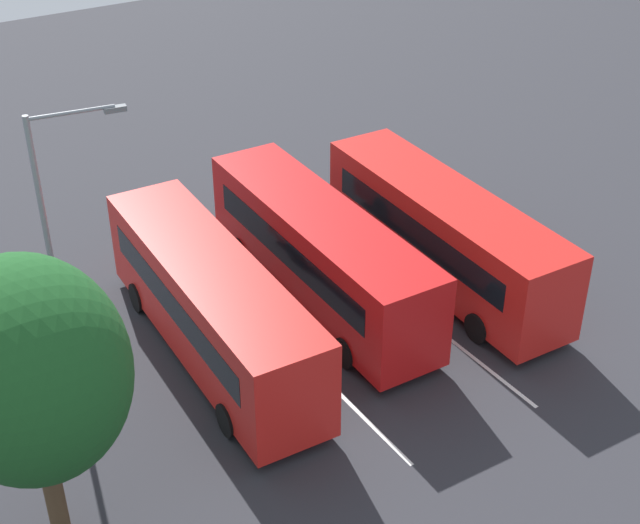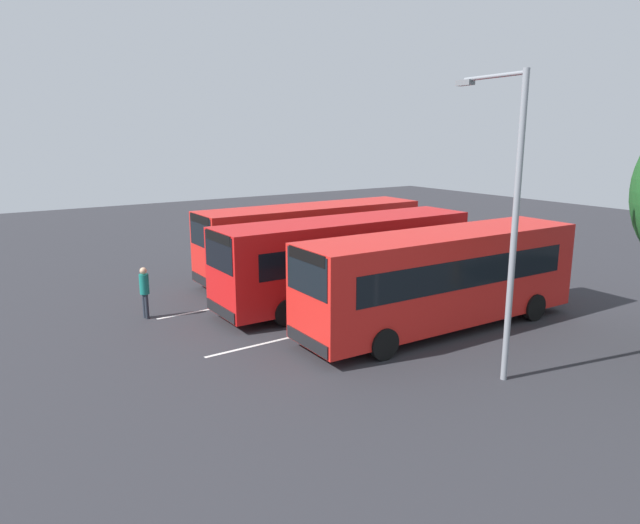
# 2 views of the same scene
# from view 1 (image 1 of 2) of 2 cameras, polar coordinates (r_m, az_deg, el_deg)

# --- Properties ---
(ground_plane) EXTENTS (68.96, 68.96, 0.00)m
(ground_plane) POSITION_cam_1_polar(r_m,az_deg,el_deg) (28.82, 0.54, -2.71)
(ground_plane) COLOR #2B2B30
(bus_far_left) EXTENTS (10.20, 2.62, 3.16)m
(bus_far_left) POSITION_cam_1_polar(r_m,az_deg,el_deg) (29.48, 7.67, 1.82)
(bus_far_left) COLOR red
(bus_far_left) RESTS_ON ground
(bus_center_left) EXTENTS (10.18, 2.56, 3.16)m
(bus_center_left) POSITION_cam_1_polar(r_m,az_deg,el_deg) (28.19, -0.02, 0.62)
(bus_center_left) COLOR red
(bus_center_left) RESTS_ON ground
(bus_center_right) EXTENTS (10.22, 2.69, 3.16)m
(bus_center_right) POSITION_cam_1_polar(r_m,az_deg,el_deg) (26.00, -6.73, -2.61)
(bus_center_right) COLOR red
(bus_center_right) RESTS_ON ground
(pedestrian) EXTENTS (0.38, 0.38, 1.80)m
(pedestrian) POSITION_cam_1_polar(r_m,az_deg,el_deg) (34.70, -2.70, 5.70)
(pedestrian) COLOR #232833
(pedestrian) RESTS_ON ground
(street_lamp) EXTENTS (0.53, 2.51, 7.71)m
(street_lamp) POSITION_cam_1_polar(r_m,az_deg,el_deg) (24.82, -16.06, 1.84)
(street_lamp) COLOR gray
(street_lamp) RESTS_ON ground
(depot_tree) EXTENTS (4.66, 4.19, 7.14)m
(depot_tree) POSITION_cam_1_polar(r_m,az_deg,el_deg) (19.66, -17.67, -6.41)
(depot_tree) COLOR #4C3823
(depot_tree) RESTS_ON ground
(lane_stripe_outer_left) EXTENTS (14.05, 0.41, 0.01)m
(lane_stripe_outer_left) POSITION_cam_1_polar(r_m,az_deg,el_deg) (29.79, 3.93, -1.51)
(lane_stripe_outer_left) COLOR silver
(lane_stripe_outer_left) RESTS_ON ground
(lane_stripe_inner_left) EXTENTS (14.05, 0.41, 0.01)m
(lane_stripe_inner_left) POSITION_cam_1_polar(r_m,az_deg,el_deg) (27.97, -3.08, -3.96)
(lane_stripe_inner_left) COLOR silver
(lane_stripe_inner_left) RESTS_ON ground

